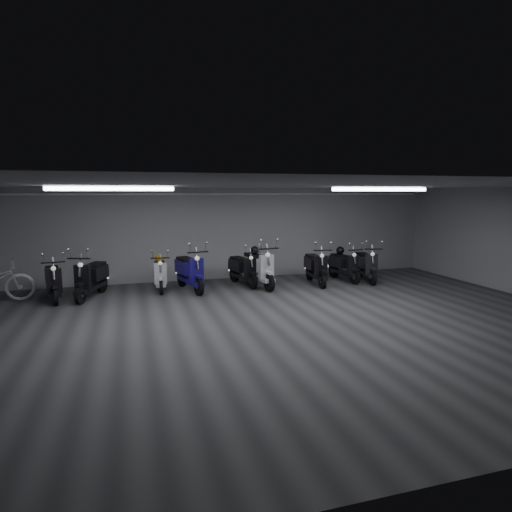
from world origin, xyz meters
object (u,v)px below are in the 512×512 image
object	(u,v)px
scooter_4	(190,265)
scooter_7	(316,262)
scooter_6	(259,262)
scooter_8	(344,260)
scooter_0	(53,275)
scooter_5	(243,264)
scooter_9	(366,260)
helmet_2	(340,250)
helmet_0	(255,250)
helmet_1	(159,258)
scooter_1	(91,271)
scooter_2	(160,269)

from	to	relation	value
scooter_4	scooter_7	world-z (taller)	scooter_4
scooter_6	scooter_8	size ratio (longest dim) A/B	1.16
scooter_0	scooter_6	distance (m)	5.33
scooter_6	scooter_0	bearing A→B (deg)	171.53
scooter_5	scooter_7	xyz separation A→B (m)	(2.09, -0.43, 0.03)
scooter_9	helmet_2	bearing A→B (deg)	154.89
scooter_5	helmet_0	distance (m)	0.51
scooter_6	scooter_4	bearing A→B (deg)	169.01
scooter_7	helmet_1	world-z (taller)	scooter_7
scooter_7	scooter_8	bearing A→B (deg)	16.34
scooter_7	scooter_1	bearing A→B (deg)	-174.52
scooter_8	scooter_7	bearing A→B (deg)	-176.19
scooter_5	scooter_9	bearing A→B (deg)	-19.99
helmet_0	scooter_6	bearing A→B (deg)	-81.11
scooter_0	helmet_2	size ratio (longest dim) A/B	6.99
scooter_2	helmet_2	world-z (taller)	scooter_2
scooter_5	scooter_7	size ratio (longest dim) A/B	0.95
scooter_2	scooter_5	distance (m)	2.34
scooter_1	scooter_6	size ratio (longest dim) A/B	0.94
scooter_5	scooter_8	size ratio (longest dim) A/B	1.01
helmet_0	helmet_1	world-z (taller)	helmet_0
scooter_4	scooter_9	xyz separation A→B (m)	(5.28, -0.22, -0.05)
scooter_4	scooter_5	bearing A→B (deg)	-3.98
scooter_1	scooter_6	world-z (taller)	scooter_6
scooter_1	scooter_6	distance (m)	4.45
scooter_6	scooter_7	xyz separation A→B (m)	(1.72, -0.10, -0.06)
scooter_7	scooter_9	bearing A→B (deg)	4.45
scooter_9	helmet_0	distance (m)	3.43
scooter_2	scooter_6	bearing A→B (deg)	-5.53
scooter_6	scooter_9	xyz separation A→B (m)	(3.34, -0.15, -0.07)
scooter_9	helmet_0	xyz separation A→B (m)	(-3.38, 0.41, 0.37)
scooter_0	helmet_1	size ratio (longest dim) A/B	7.63
scooter_0	scooter_8	distance (m)	8.07
scooter_4	scooter_7	xyz separation A→B (m)	(3.66, -0.17, -0.04)
scooter_1	scooter_5	bearing A→B (deg)	25.18
scooter_2	scooter_8	xyz separation A→B (m)	(5.45, -0.28, 0.03)
scooter_6	helmet_1	size ratio (longest dim) A/B	8.60
scooter_1	scooter_9	distance (m)	7.79
scooter_0	scooter_4	distance (m)	3.39
helmet_2	scooter_0	bearing A→B (deg)	-177.45
scooter_0	helmet_1	world-z (taller)	scooter_0
scooter_4	helmet_0	bearing A→B (deg)	-7.51
scooter_4	scooter_0	bearing A→B (deg)	168.42
scooter_1	scooter_8	distance (m)	7.19
helmet_1	helmet_2	bearing A→B (deg)	-2.85
helmet_2	scooter_9	bearing A→B (deg)	-36.18
scooter_7	helmet_1	distance (m)	4.48
scooter_5	scooter_8	xyz separation A→B (m)	(3.11, -0.25, -0.01)
scooter_9	helmet_1	distance (m)	6.10
scooter_1	scooter_7	world-z (taller)	scooter_1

